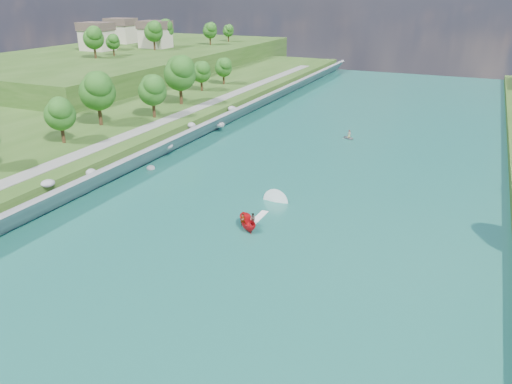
% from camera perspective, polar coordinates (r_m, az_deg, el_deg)
% --- Properties ---
extents(ground, '(260.00, 260.00, 0.00)m').
position_cam_1_polar(ground, '(51.74, -4.33, -9.02)').
color(ground, '#2D5119').
rests_on(ground, ground).
extents(river_water, '(55.00, 240.00, 0.10)m').
position_cam_1_polar(river_water, '(67.96, 3.71, -1.01)').
color(river_water, '#185D50').
rests_on(river_water, ground).
extents(berm_west, '(45.00, 240.00, 3.50)m').
position_cam_1_polar(berm_west, '(95.94, -25.49, 4.88)').
color(berm_west, '#2D5119').
rests_on(berm_west, ground).
extents(ridge_west, '(60.00, 120.00, 9.00)m').
position_cam_1_polar(ridge_west, '(170.91, -13.88, 14.05)').
color(ridge_west, '#2D5119').
rests_on(ridge_west, ground).
extents(riprap_bank, '(4.25, 236.00, 4.30)m').
position_cam_1_polar(riprap_bank, '(78.82, -14.37, 3.01)').
color(riprap_bank, slate).
rests_on(riprap_bank, ground).
extents(riverside_path, '(3.00, 200.00, 0.10)m').
position_cam_1_polar(riverside_path, '(83.14, -17.71, 4.90)').
color(riverside_path, gray).
rests_on(riverside_path, berm_west).
extents(ridge_houses, '(29.50, 29.50, 8.40)m').
position_cam_1_polar(ridge_houses, '(177.71, -14.78, 17.13)').
color(ridge_houses, beige).
rests_on(ridge_houses, ridge_west).
extents(trees_ridge, '(16.71, 62.82, 10.39)m').
position_cam_1_polar(trees_ridge, '(166.48, -11.21, 17.29)').
color(trees_ridge, '#204F15').
rests_on(trees_ridge, ridge_west).
extents(motorboat, '(3.73, 18.83, 1.98)m').
position_cam_1_polar(motorboat, '(61.11, -0.34, -3.00)').
color(motorboat, red).
rests_on(motorboat, river_water).
extents(raft, '(3.12, 2.99, 1.72)m').
position_cam_1_polar(raft, '(97.79, 10.59, 6.20)').
color(raft, '#9C9DA4').
rests_on(raft, river_water).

